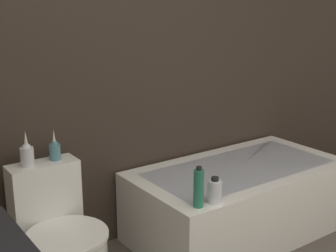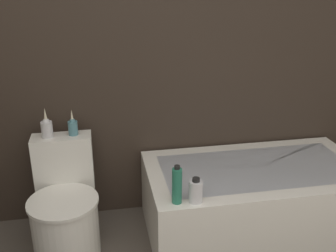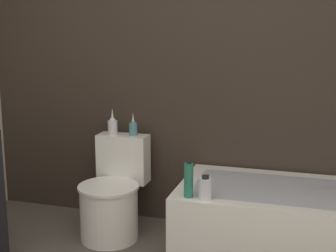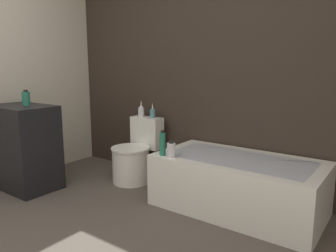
{
  "view_description": "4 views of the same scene",
  "coord_description": "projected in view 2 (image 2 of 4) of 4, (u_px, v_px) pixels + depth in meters",
  "views": [
    {
      "loc": [
        -1.35,
        -0.42,
        1.58
      ],
      "look_at": [
        0.09,
        1.61,
        0.89
      ],
      "focal_mm": 50.0,
      "sensor_mm": 36.0,
      "label": 1
    },
    {
      "loc": [
        -0.26,
        -0.48,
        1.7
      ],
      "look_at": [
        0.13,
        1.61,
        0.86
      ],
      "focal_mm": 42.0,
      "sensor_mm": 36.0,
      "label": 2
    },
    {
      "loc": [
        0.79,
        -1.23,
        1.48
      ],
      "look_at": [
        -0.04,
        1.55,
        0.88
      ],
      "focal_mm": 50.0,
      "sensor_mm": 36.0,
      "label": 3
    },
    {
      "loc": [
        1.9,
        -0.95,
        1.3
      ],
      "look_at": [
        0.08,
        1.55,
        0.73
      ],
      "focal_mm": 35.0,
      "sensor_mm": 36.0,
      "label": 4
    }
  ],
  "objects": [
    {
      "name": "vase_silver",
      "position": [
        73.0,
        126.0,
        2.54
      ],
      "size": [
        0.06,
        0.06,
        0.17
      ],
      "color": "teal",
      "rests_on": "toilet"
    },
    {
      "name": "shampoo_bottle_short",
      "position": [
        196.0,
        191.0,
        2.2
      ],
      "size": [
        0.08,
        0.08,
        0.15
      ],
      "color": "silver",
      "rests_on": "bathtub"
    },
    {
      "name": "bathtub",
      "position": [
        255.0,
        198.0,
        2.7
      ],
      "size": [
        1.47,
        0.78,
        0.48
      ],
      "color": "white",
      "rests_on": "ground"
    },
    {
      "name": "toilet",
      "position": [
        65.0,
        210.0,
        2.49
      ],
      "size": [
        0.43,
        0.59,
        0.7
      ],
      "color": "white",
      "rests_on": "ground"
    },
    {
      "name": "shampoo_bottle_tall",
      "position": [
        177.0,
        185.0,
        2.18
      ],
      "size": [
        0.06,
        0.06,
        0.23
      ],
      "color": "#267259",
      "rests_on": "bathtub"
    },
    {
      "name": "wall_back_tiled",
      "position": [
        134.0,
        36.0,
        2.59
      ],
      "size": [
        6.4,
        0.06,
        2.6
      ],
      "color": "#332821",
      "rests_on": "ground_plane"
    },
    {
      "name": "vase_gold",
      "position": [
        47.0,
        127.0,
        2.5
      ],
      "size": [
        0.07,
        0.07,
        0.2
      ],
      "color": "silver",
      "rests_on": "toilet"
    }
  ]
}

